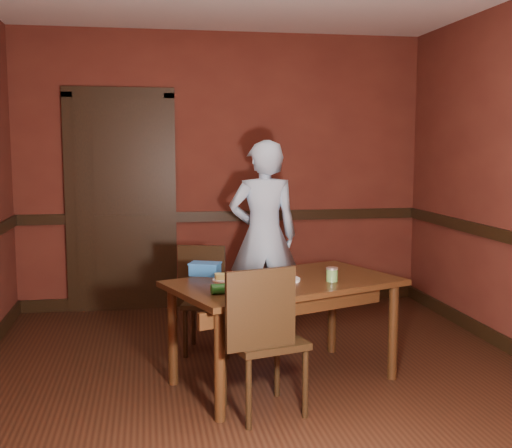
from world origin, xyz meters
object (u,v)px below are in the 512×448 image
object	(u,v)px
chair_near	(264,338)
dining_table	(284,331)
chair_far	(209,300)
food_tub	(205,269)
sandwich_plate	(282,278)
cheese_saucer	(223,278)
sauce_jar	(332,274)
person	(264,236)

from	to	relation	value
chair_near	dining_table	bearing A→B (deg)	-131.07
dining_table	chair_far	distance (m)	0.85
food_tub	sandwich_plate	bearing A→B (deg)	-7.33
dining_table	sandwich_plate	size ratio (longest dim) A/B	6.27
cheese_saucer	sandwich_plate	bearing A→B (deg)	-11.13
dining_table	cheese_saucer	world-z (taller)	cheese_saucer
chair_far	sauce_jar	size ratio (longest dim) A/B	8.64
chair_far	cheese_saucer	distance (m)	0.73
dining_table	cheese_saucer	bearing A→B (deg)	149.36
sandwich_plate	cheese_saucer	xyz separation A→B (m)	(-0.39, 0.08, 0.00)
chair_near	food_tub	world-z (taller)	chair_near
cheese_saucer	chair_near	bearing A→B (deg)	-71.98
chair_far	food_tub	bearing A→B (deg)	-83.63
chair_near	food_tub	bearing A→B (deg)	-84.59
sandwich_plate	sauce_jar	bearing A→B (deg)	-13.28
person	dining_table	bearing A→B (deg)	86.17
food_tub	cheese_saucer	bearing A→B (deg)	-40.47
dining_table	chair_far	xyz separation A→B (m)	(-0.44, 0.73, 0.06)
dining_table	sauce_jar	world-z (taller)	sauce_jar
person	food_tub	world-z (taller)	person
chair_near	sauce_jar	distance (m)	0.72
person	sandwich_plate	distance (m)	1.28
dining_table	cheese_saucer	xyz separation A→B (m)	(-0.40, 0.07, 0.37)
chair_near	sandwich_plate	bearing A→B (deg)	-129.89
sauce_jar	chair_far	bearing A→B (deg)	132.42
dining_table	person	distance (m)	1.36
sauce_jar	food_tub	size ratio (longest dim) A/B	0.38
sandwich_plate	cheese_saucer	distance (m)	0.40
sandwich_plate	sauce_jar	world-z (taller)	sauce_jar
chair_far	sauce_jar	world-z (taller)	chair_far
chair_near	cheese_saucer	bearing A→B (deg)	-87.30
sandwich_plate	food_tub	distance (m)	0.57
dining_table	chair_near	size ratio (longest dim) A/B	1.64
food_tub	chair_near	bearing A→B (deg)	-47.30
dining_table	food_tub	bearing A→B (deg)	131.15
sauce_jar	food_tub	bearing A→B (deg)	156.58
chair_far	chair_near	distance (m)	1.22
person	food_tub	bearing A→B (deg)	59.30
chair_far	food_tub	distance (m)	0.58
food_tub	person	bearing A→B (deg)	80.99
cheese_saucer	chair_far	bearing A→B (deg)	92.77
dining_table	food_tub	distance (m)	0.70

